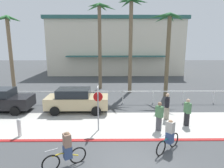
{
  "coord_description": "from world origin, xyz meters",
  "views": [
    {
      "loc": [
        -1.06,
        -6.98,
        4.86
      ],
      "look_at": [
        -0.92,
        6.0,
        2.15
      ],
      "focal_mm": 31.39,
      "sensor_mm": 36.0,
      "label": 1
    }
  ],
  "objects_px": {
    "cyclist_teal_0": "(169,136)",
    "cyclist_yellow_1": "(66,150)",
    "stop_sign_bike_lane": "(98,102)",
    "car_tan_1": "(77,100)",
    "pedestrian_0": "(167,107)",
    "pedestrian_1": "(187,113)",
    "palm_tree_2": "(131,23)",
    "bollard_0": "(19,127)",
    "palm_tree_1": "(100,28)",
    "pedestrian_2": "(159,117)",
    "palm_tree_0": "(8,36)",
    "palm_tree_3": "(168,36)",
    "car_black_0": "(0,100)"
  },
  "relations": [
    {
      "from": "stop_sign_bike_lane",
      "to": "palm_tree_2",
      "type": "distance_m",
      "value": 10.54
    },
    {
      "from": "cyclist_teal_0",
      "to": "cyclist_yellow_1",
      "type": "distance_m",
      "value": 4.59
    },
    {
      "from": "stop_sign_bike_lane",
      "to": "pedestrian_0",
      "type": "distance_m",
      "value": 4.7
    },
    {
      "from": "palm_tree_2",
      "to": "pedestrian_1",
      "type": "xyz_separation_m",
      "value": [
        2.57,
        -8.21,
        -5.99
      ]
    },
    {
      "from": "stop_sign_bike_lane",
      "to": "pedestrian_0",
      "type": "height_order",
      "value": "stop_sign_bike_lane"
    },
    {
      "from": "cyclist_yellow_1",
      "to": "car_black_0",
      "type": "bearing_deg",
      "value": 133.48
    },
    {
      "from": "pedestrian_0",
      "to": "palm_tree_1",
      "type": "bearing_deg",
      "value": 117.79
    },
    {
      "from": "stop_sign_bike_lane",
      "to": "car_black_0",
      "type": "bearing_deg",
      "value": 156.03
    },
    {
      "from": "palm_tree_0",
      "to": "palm_tree_2",
      "type": "xyz_separation_m",
      "value": [
        12.05,
        -0.73,
        1.2
      ]
    },
    {
      "from": "palm_tree_1",
      "to": "pedestrian_1",
      "type": "height_order",
      "value": "palm_tree_1"
    },
    {
      "from": "pedestrian_0",
      "to": "pedestrian_2",
      "type": "distance_m",
      "value": 1.89
    },
    {
      "from": "pedestrian_2",
      "to": "cyclist_teal_0",
      "type": "bearing_deg",
      "value": -91.36
    },
    {
      "from": "bollard_0",
      "to": "car_black_0",
      "type": "relative_size",
      "value": 0.23
    },
    {
      "from": "palm_tree_2",
      "to": "car_black_0",
      "type": "bearing_deg",
      "value": -150.61
    },
    {
      "from": "car_tan_1",
      "to": "pedestrian_0",
      "type": "xyz_separation_m",
      "value": [
        6.07,
        -1.58,
        -0.06
      ]
    },
    {
      "from": "palm_tree_1",
      "to": "cyclist_yellow_1",
      "type": "bearing_deg",
      "value": -93.01
    },
    {
      "from": "cyclist_teal_0",
      "to": "pedestrian_2",
      "type": "bearing_deg",
      "value": 88.64
    },
    {
      "from": "palm_tree_2",
      "to": "palm_tree_3",
      "type": "height_order",
      "value": "palm_tree_2"
    },
    {
      "from": "pedestrian_0",
      "to": "palm_tree_3",
      "type": "bearing_deg",
      "value": 75.69
    },
    {
      "from": "stop_sign_bike_lane",
      "to": "palm_tree_2",
      "type": "xyz_separation_m",
      "value": [
        2.68,
        8.84,
        5.08
      ]
    },
    {
      "from": "car_tan_1",
      "to": "pedestrian_2",
      "type": "xyz_separation_m",
      "value": [
        5.16,
        -3.23,
        -0.09
      ]
    },
    {
      "from": "pedestrian_2",
      "to": "palm_tree_3",
      "type": "bearing_deg",
      "value": 72.16
    },
    {
      "from": "stop_sign_bike_lane",
      "to": "cyclist_teal_0",
      "type": "height_order",
      "value": "stop_sign_bike_lane"
    },
    {
      "from": "pedestrian_0",
      "to": "cyclist_teal_0",
      "type": "bearing_deg",
      "value": -104.43
    },
    {
      "from": "pedestrian_2",
      "to": "bollard_0",
      "type": "bearing_deg",
      "value": -175.03
    },
    {
      "from": "palm_tree_3",
      "to": "car_tan_1",
      "type": "xyz_separation_m",
      "value": [
        -7.53,
        -4.12,
        -4.58
      ]
    },
    {
      "from": "car_black_0",
      "to": "car_tan_1",
      "type": "xyz_separation_m",
      "value": [
        5.52,
        -0.04,
        0.0
      ]
    },
    {
      "from": "pedestrian_0",
      "to": "pedestrian_2",
      "type": "relative_size",
      "value": 1.04
    },
    {
      "from": "pedestrian_2",
      "to": "pedestrian_1",
      "type": "bearing_deg",
      "value": 19.86
    },
    {
      "from": "pedestrian_0",
      "to": "pedestrian_1",
      "type": "distance_m",
      "value": 1.35
    },
    {
      "from": "pedestrian_0",
      "to": "pedestrian_1",
      "type": "xyz_separation_m",
      "value": [
        0.93,
        -0.99,
        -0.04
      ]
    },
    {
      "from": "palm_tree_3",
      "to": "car_black_0",
      "type": "distance_m",
      "value": 14.42
    },
    {
      "from": "bollard_0",
      "to": "car_tan_1",
      "type": "height_order",
      "value": "car_tan_1"
    },
    {
      "from": "palm_tree_2",
      "to": "car_tan_1",
      "type": "bearing_deg",
      "value": -128.12
    },
    {
      "from": "bollard_0",
      "to": "pedestrian_1",
      "type": "relative_size",
      "value": 0.6
    },
    {
      "from": "car_black_0",
      "to": "cyclist_yellow_1",
      "type": "distance_m",
      "value": 9.0
    },
    {
      "from": "stop_sign_bike_lane",
      "to": "bollard_0",
      "type": "relative_size",
      "value": 2.56
    },
    {
      "from": "palm_tree_1",
      "to": "palm_tree_3",
      "type": "relative_size",
      "value": 1.18
    },
    {
      "from": "palm_tree_1",
      "to": "car_tan_1",
      "type": "relative_size",
      "value": 2.01
    },
    {
      "from": "palm_tree_2",
      "to": "pedestrian_0",
      "type": "bearing_deg",
      "value": -77.2
    },
    {
      "from": "stop_sign_bike_lane",
      "to": "car_tan_1",
      "type": "relative_size",
      "value": 0.58
    },
    {
      "from": "palm_tree_2",
      "to": "pedestrian_2",
      "type": "distance_m",
      "value": 10.73
    },
    {
      "from": "palm_tree_0",
      "to": "palm_tree_3",
      "type": "relative_size",
      "value": 1.01
    },
    {
      "from": "car_black_0",
      "to": "car_tan_1",
      "type": "relative_size",
      "value": 1.0
    },
    {
      "from": "car_tan_1",
      "to": "pedestrian_1",
      "type": "xyz_separation_m",
      "value": [
        7.0,
        -2.57,
        -0.1
      ]
    },
    {
      "from": "palm_tree_0",
      "to": "car_tan_1",
      "type": "height_order",
      "value": "palm_tree_0"
    },
    {
      "from": "palm_tree_2",
      "to": "cyclist_teal_0",
      "type": "distance_m",
      "value": 12.55
    },
    {
      "from": "palm_tree_2",
      "to": "car_black_0",
      "type": "xyz_separation_m",
      "value": [
        -9.96,
        -5.61,
        -5.89
      ]
    },
    {
      "from": "bollard_0",
      "to": "palm_tree_1",
      "type": "xyz_separation_m",
      "value": [
        3.77,
        11.19,
        5.85
      ]
    },
    {
      "from": "palm_tree_1",
      "to": "pedestrian_0",
      "type": "height_order",
      "value": "palm_tree_1"
    }
  ]
}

